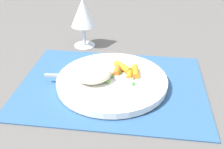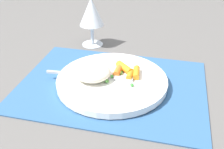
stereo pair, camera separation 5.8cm
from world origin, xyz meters
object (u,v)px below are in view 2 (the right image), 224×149
at_px(rice_mound, 92,72).
at_px(carrot_portion, 127,71).
at_px(plate, 112,81).
at_px(fork, 98,76).
at_px(wine_glass, 91,13).

distance_m(rice_mound, carrot_portion, 0.09).
bearing_deg(plate, carrot_portion, 43.28).
relative_size(plate, fork, 1.24).
xyz_separation_m(plate, carrot_portion, (0.03, 0.03, 0.02)).
distance_m(plate, rice_mound, 0.05).
height_order(rice_mound, carrot_portion, rice_mound).
relative_size(plate, rice_mound, 2.98).
distance_m(carrot_portion, wine_glass, 0.25).
relative_size(rice_mound, carrot_portion, 1.27).
bearing_deg(wine_glass, plate, -61.88).
bearing_deg(carrot_portion, fork, -154.12).
bearing_deg(wine_glass, fork, -69.60).
height_order(plate, fork, fork).
distance_m(plate, wine_glass, 0.26).
xyz_separation_m(rice_mound, fork, (0.01, 0.01, -0.01)).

